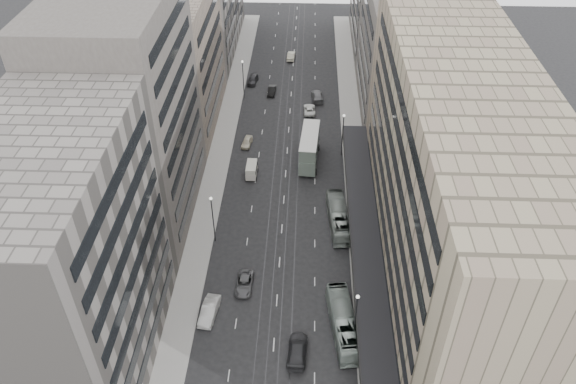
# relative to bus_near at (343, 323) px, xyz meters

# --- Properties ---
(ground) EXTENTS (220.00, 220.00, 0.00)m
(ground) POSITION_rel_bus_near_xyz_m (-8.50, 3.61, -1.59)
(ground) COLOR black
(ground) RESTS_ON ground
(sidewalk_right) EXTENTS (4.00, 125.00, 0.15)m
(sidewalk_right) POSITION_rel_bus_near_xyz_m (3.50, 41.11, -1.51)
(sidewalk_right) COLOR gray
(sidewalk_right) RESTS_ON ground
(sidewalk_left) EXTENTS (4.00, 125.00, 0.15)m
(sidewalk_left) POSITION_rel_bus_near_xyz_m (-20.50, 41.11, -1.51)
(sidewalk_left) COLOR gray
(sidewalk_left) RESTS_ON ground
(department_store) EXTENTS (19.20, 60.00, 30.00)m
(department_store) POSITION_rel_bus_near_xyz_m (12.95, 11.61, 13.36)
(department_store) COLOR gray
(department_store) RESTS_ON ground
(building_right_mid) EXTENTS (15.00, 28.00, 24.00)m
(building_right_mid) POSITION_rel_bus_near_xyz_m (13.00, 55.61, 10.41)
(building_right_mid) COLOR #46413D
(building_right_mid) RESTS_ON ground
(building_left_a) EXTENTS (15.00, 28.00, 30.00)m
(building_left_a) POSITION_rel_bus_near_xyz_m (-30.00, -4.39, 13.41)
(building_left_a) COLOR slate
(building_left_a) RESTS_ON ground
(building_left_b) EXTENTS (15.00, 26.00, 34.00)m
(building_left_b) POSITION_rel_bus_near_xyz_m (-30.00, 22.61, 15.41)
(building_left_b) COLOR #46413D
(building_left_b) RESTS_ON ground
(building_left_c) EXTENTS (15.00, 28.00, 25.00)m
(building_left_c) POSITION_rel_bus_near_xyz_m (-30.00, 49.61, 10.91)
(building_left_c) COLOR #75665B
(building_left_c) RESTS_ON ground
(lamp_right_near) EXTENTS (0.44, 0.44, 8.32)m
(lamp_right_near) POSITION_rel_bus_near_xyz_m (1.20, -1.39, 3.62)
(lamp_right_near) COLOR #262628
(lamp_right_near) RESTS_ON ground
(lamp_right_far) EXTENTS (0.44, 0.44, 8.32)m
(lamp_right_far) POSITION_rel_bus_near_xyz_m (1.20, 38.61, 3.62)
(lamp_right_far) COLOR #262628
(lamp_right_far) RESTS_ON ground
(lamp_left_near) EXTENTS (0.44, 0.44, 8.32)m
(lamp_left_near) POSITION_rel_bus_near_xyz_m (-18.20, 15.61, 3.62)
(lamp_left_near) COLOR #262628
(lamp_left_near) RESTS_ON ground
(lamp_left_far) EXTENTS (0.44, 0.44, 8.32)m
(lamp_left_far) POSITION_rel_bus_near_xyz_m (-18.20, 58.61, 3.62)
(lamp_left_far) COLOR #262628
(lamp_left_far) RESTS_ON ground
(bus_near) EXTENTS (4.22, 11.66, 3.18)m
(bus_near) POSITION_rel_bus_near_xyz_m (0.00, 0.00, 0.00)
(bus_near) COLOR gray
(bus_near) RESTS_ON ground
(bus_far) EXTENTS (3.54, 11.19, 3.07)m
(bus_far) POSITION_rel_bus_near_xyz_m (0.00, 19.84, -0.06)
(bus_far) COLOR gray
(bus_far) RESTS_ON ground
(double_decker) EXTENTS (3.76, 10.41, 5.59)m
(double_decker) POSITION_rel_bus_near_xyz_m (-4.54, 36.28, 1.43)
(double_decker) COLOR slate
(double_decker) RESTS_ON ground
(panel_van) EXTENTS (1.91, 3.79, 2.38)m
(panel_van) POSITION_rel_bus_near_xyz_m (-14.23, 31.77, -0.28)
(panel_van) COLOR beige
(panel_van) RESTS_ON ground
(sedan_1) EXTENTS (2.47, 5.35, 1.70)m
(sedan_1) POSITION_rel_bus_near_xyz_m (-17.00, 1.85, -0.74)
(sedan_1) COLOR #B4B3AF
(sedan_1) RESTS_ON ground
(sedan_2) EXTENTS (2.39, 4.94, 1.36)m
(sedan_2) POSITION_rel_bus_near_xyz_m (-12.99, 6.78, -0.91)
(sedan_2) COLOR #525254
(sedan_2) RESTS_ON ground
(sedan_3) EXTENTS (2.68, 5.84, 1.66)m
(sedan_3) POSITION_rel_bus_near_xyz_m (-5.57, -3.67, -0.76)
(sedan_3) COLOR #242527
(sedan_3) RESTS_ON ground
(sedan_4) EXTENTS (2.12, 4.16, 1.35)m
(sedan_4) POSITION_rel_bus_near_xyz_m (-15.94, 41.08, -0.91)
(sedan_4) COLOR beige
(sedan_4) RESTS_ON ground
(sedan_5) EXTENTS (1.74, 4.36, 1.41)m
(sedan_5) POSITION_rel_bus_near_xyz_m (-12.58, 60.58, -0.88)
(sedan_5) COLOR black
(sedan_5) RESTS_ON ground
(sedan_6) EXTENTS (2.32, 4.84, 1.33)m
(sedan_6) POSITION_rel_bus_near_xyz_m (-4.62, 53.18, -0.92)
(sedan_6) COLOR white
(sedan_6) RESTS_ON ground
(sedan_7) EXTENTS (2.66, 5.64, 1.59)m
(sedan_7) POSITION_rel_bus_near_xyz_m (-3.06, 58.47, -0.79)
(sedan_7) COLOR #5D5E60
(sedan_7) RESTS_ON ground
(sedan_8) EXTENTS (2.43, 4.83, 1.58)m
(sedan_8) POSITION_rel_bus_near_xyz_m (-17.00, 65.26, -0.80)
(sedan_8) COLOR #28282A
(sedan_8) RESTS_ON ground
(sedan_9) EXTENTS (1.88, 4.78, 1.55)m
(sedan_9) POSITION_rel_bus_near_xyz_m (-9.09, 77.36, -0.81)
(sedan_9) COLOR #BAB49A
(sedan_9) RESTS_ON ground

